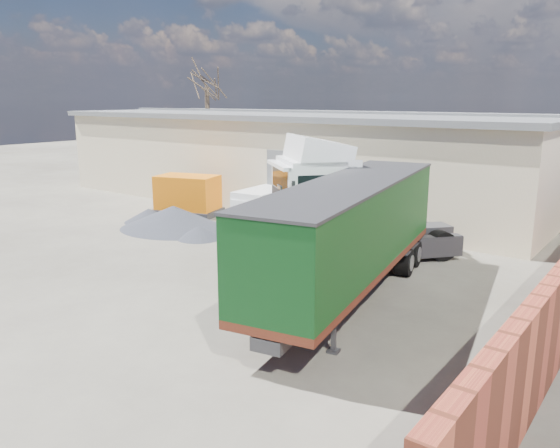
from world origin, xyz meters
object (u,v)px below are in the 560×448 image
Objects in this scene: bare_tree at (206,75)px; orange_skip at (188,198)px; tractor_unit at (335,208)px; panel_van at (269,205)px; box_trailer at (352,228)px.

bare_tree reaches higher than orange_skip.
tractor_unit reaches higher than panel_van.
panel_van is (-8.64, 6.87, -1.37)m from box_trailer.
bare_tree is 30.02m from box_trailer.
bare_tree is at bearing -174.90° from tractor_unit.
tractor_unit is at bearing -34.70° from bare_tree.
tractor_unit is 6.89m from panel_van.
tractor_unit is 1.59× the size of panel_van.
panel_van is 4.91m from orange_skip.
bare_tree is 25.89m from tractor_unit.
tractor_unit reaches higher than box_trailer.
box_trailer is (2.74, -3.50, 0.25)m from tractor_unit.
bare_tree is at bearing 132.06° from box_trailer.
orange_skip is (-4.82, -0.94, -0.00)m from panel_van.
box_trailer is at bearing -37.26° from bare_tree.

